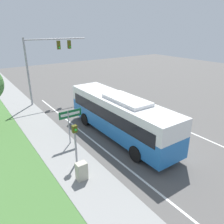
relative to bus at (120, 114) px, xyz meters
The scene contains 10 objects.
ground_plane 3.63m from the bus, 60.86° to the right, with size 80.00×80.00×0.00m, color #565451.
sidewalk 5.70m from the bus, 149.79° to the right, with size 2.80×80.00×0.12m.
grass_verge 8.53m from the bus, 160.92° to the right, with size 3.60×80.00×0.10m.
lane_divider_near 3.89m from the bus, 127.36° to the right, with size 0.14×30.00×0.01m.
lane_divider_far 6.09m from the bus, 28.03° to the right, with size 0.14×30.00×0.01m.
bus is the anchor object (origin of this frame).
signal_gantry 11.63m from the bus, 97.95° to the left, with size 6.78×0.41×7.03m.
pedestrian_signal 4.66m from the bus, 161.34° to the right, with size 0.28×0.34×2.66m.
street_sign 3.75m from the bus, 164.52° to the left, with size 1.68×0.08×2.67m.
utility_cabinet 5.90m from the bus, 147.69° to the right, with size 0.59×0.45×1.04m.
Camera 1 is at (-10.71, -9.46, 8.04)m, focal length 35.00 mm.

